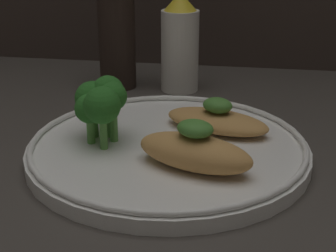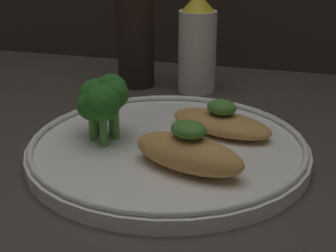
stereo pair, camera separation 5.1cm
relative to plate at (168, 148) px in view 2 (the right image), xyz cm
name	(u,v)px [view 2 (the right image)]	position (x,y,z in cm)	size (l,w,h in cm)	color
ground_plane	(168,161)	(0.00, 0.00, -1.49)	(180.00, 180.00, 1.00)	#3D3833
plate	(168,148)	(0.00, 0.00, 0.00)	(28.35, 28.35, 2.00)	white
grilled_meat_front	(188,152)	(3.23, -4.84, 2.17)	(11.87, 7.82, 4.67)	tan
grilled_meat_middle	(221,122)	(4.56, 4.57, 1.60)	(12.58, 8.79, 3.63)	tan
broccoli_bunch	(103,99)	(-6.76, -0.25, 4.69)	(5.60, 6.53, 6.56)	#569942
sauce_bottle	(197,45)	(-1.95, 22.09, 5.48)	(5.19, 5.19, 13.53)	white
pepper_grinder	(135,29)	(-10.83, 22.09, 7.19)	(5.12, 5.12, 18.11)	black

